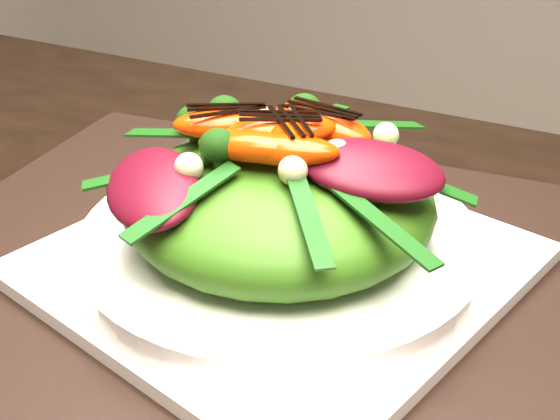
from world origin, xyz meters
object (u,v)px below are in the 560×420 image
at_px(plate_base, 280,262).
at_px(salad_bowl, 280,243).
at_px(orange_segment, 309,124).
at_px(lettuce_mound, 280,201).
at_px(placemat, 280,271).

relative_size(plate_base, salad_bowl, 1.04).
distance_m(plate_base, orange_segment, 0.09).
relative_size(lettuce_mound, orange_segment, 2.83).
relative_size(salad_bowl, lettuce_mound, 1.33).
bearing_deg(salad_bowl, placemat, 0.00).
height_order(plate_base, lettuce_mound, lettuce_mound).
bearing_deg(orange_segment, salad_bowl, -95.19).
xyz_separation_m(lettuce_mound, orange_segment, (0.00, 0.03, 0.04)).
height_order(plate_base, salad_bowl, salad_bowl).
xyz_separation_m(plate_base, orange_segment, (0.00, 0.03, 0.09)).
xyz_separation_m(placemat, orange_segment, (0.00, 0.03, 0.09)).
bearing_deg(lettuce_mound, salad_bowl, 180.00).
relative_size(placemat, plate_base, 1.90).
bearing_deg(lettuce_mound, plate_base, -45.00).
bearing_deg(orange_segment, placemat, -95.19).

